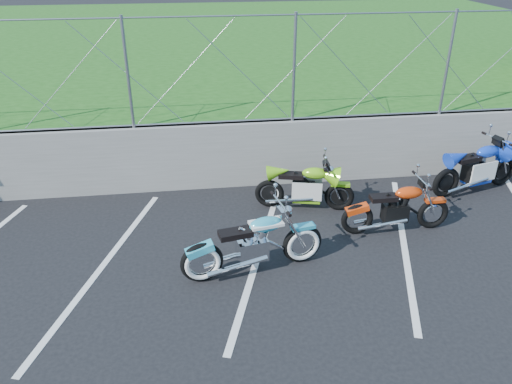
{
  "coord_description": "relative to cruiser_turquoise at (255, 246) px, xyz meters",
  "views": [
    {
      "loc": [
        -0.94,
        -5.53,
        4.45
      ],
      "look_at": [
        -0.01,
        1.3,
        0.93
      ],
      "focal_mm": 35.0,
      "sensor_mm": 36.0,
      "label": 1
    }
  ],
  "objects": [
    {
      "name": "ground",
      "position": [
        0.12,
        -0.56,
        -0.44
      ],
      "size": [
        90.0,
        90.0,
        0.0
      ],
      "primitive_type": "plane",
      "color": "black",
      "rests_on": "ground"
    },
    {
      "name": "retaining_wall",
      "position": [
        0.12,
        2.94,
        0.21
      ],
      "size": [
        30.0,
        0.22,
        1.3
      ],
      "primitive_type": "cube",
      "color": "slate",
      "rests_on": "ground"
    },
    {
      "name": "grass_field",
      "position": [
        0.12,
        12.94,
        0.21
      ],
      "size": [
        30.0,
        20.0,
        1.3
      ],
      "primitive_type": "cube",
      "color": "#1B4D14",
      "rests_on": "ground"
    },
    {
      "name": "chain_link_fence",
      "position": [
        0.12,
        2.94,
        1.86
      ],
      "size": [
        28.0,
        0.03,
        2.0
      ],
      "color": "gray",
      "rests_on": "retaining_wall"
    },
    {
      "name": "parking_lines",
      "position": [
        1.32,
        0.44,
        -0.43
      ],
      "size": [
        18.29,
        4.31,
        0.01
      ],
      "color": "silver",
      "rests_on": "ground"
    },
    {
      "name": "cruiser_turquoise",
      "position": [
        0.0,
        0.0,
        0.0
      ],
      "size": [
        2.17,
        0.68,
        1.09
      ],
      "rotation": [
        0.0,
        0.0,
        0.19
      ],
      "color": "black",
      "rests_on": "ground"
    },
    {
      "name": "naked_orange",
      "position": [
        2.51,
        0.81,
        -0.03
      ],
      "size": [
        1.88,
        0.64,
        0.94
      ],
      "rotation": [
        0.0,
        0.0,
        0.0
      ],
      "color": "black",
      "rests_on": "ground"
    },
    {
      "name": "sportbike_green",
      "position": [
        1.17,
        1.79,
        -0.03
      ],
      "size": [
        1.78,
        0.66,
        0.94
      ],
      "rotation": [
        0.0,
        0.0,
        -0.24
      ],
      "color": "black",
      "rests_on": "ground"
    },
    {
      "name": "sportbike_blue",
      "position": [
        4.63,
        2.05,
        0.01
      ],
      "size": [
        1.98,
        0.75,
        1.04
      ],
      "rotation": [
        0.0,
        0.0,
        0.25
      ],
      "color": "black",
      "rests_on": "ground"
    }
  ]
}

